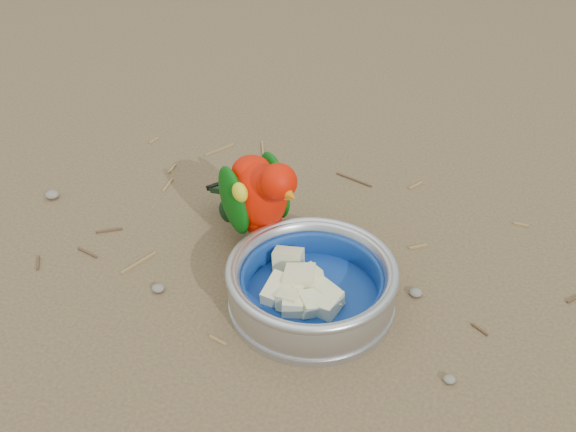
# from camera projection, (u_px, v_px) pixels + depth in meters

# --- Properties ---
(ground) EXTENTS (60.00, 60.00, 0.00)m
(ground) POSITION_uv_depth(u_px,v_px,m) (222.00, 344.00, 0.74)
(ground) COLOR brown
(food_bowl) EXTENTS (0.20, 0.20, 0.02)m
(food_bowl) POSITION_uv_depth(u_px,v_px,m) (311.00, 300.00, 0.79)
(food_bowl) COLOR #B2B2BA
(food_bowl) RESTS_ON ground
(bowl_wall) EXTENTS (0.20, 0.20, 0.04)m
(bowl_wall) POSITION_uv_depth(u_px,v_px,m) (312.00, 281.00, 0.77)
(bowl_wall) COLOR #B2B2BA
(bowl_wall) RESTS_ON food_bowl
(fruit_wedges) EXTENTS (0.12, 0.12, 0.03)m
(fruit_wedges) POSITION_uv_depth(u_px,v_px,m) (312.00, 286.00, 0.78)
(fruit_wedges) COLOR beige
(fruit_wedges) RESTS_ON food_bowl
(lory_parrot) EXTENTS (0.19, 0.19, 0.15)m
(lory_parrot) POSITION_uv_depth(u_px,v_px,m) (260.00, 203.00, 0.85)
(lory_parrot) COLOR red
(lory_parrot) RESTS_ON ground
(ground_debris) EXTENTS (0.90, 0.80, 0.01)m
(ground_debris) POSITION_uv_depth(u_px,v_px,m) (234.00, 290.00, 0.81)
(ground_debris) COLOR olive
(ground_debris) RESTS_ON ground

